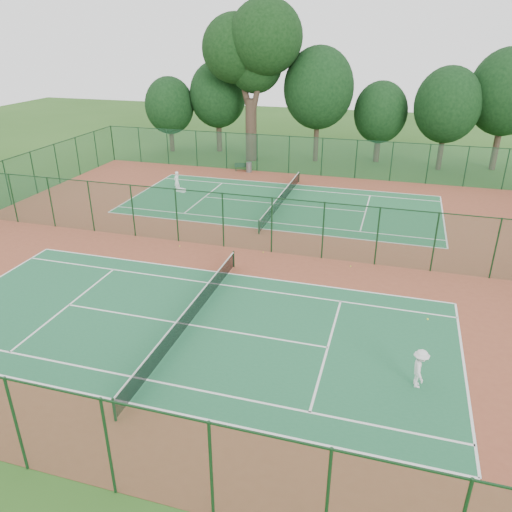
# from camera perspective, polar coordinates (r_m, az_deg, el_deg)

# --- Properties ---
(ground) EXTENTS (120.00, 120.00, 0.00)m
(ground) POSITION_cam_1_polar(r_m,az_deg,el_deg) (30.77, -1.01, 0.78)
(ground) COLOR #29541A
(ground) RESTS_ON ground
(red_pad) EXTENTS (40.00, 36.00, 0.01)m
(red_pad) POSITION_cam_1_polar(r_m,az_deg,el_deg) (30.77, -1.01, 0.78)
(red_pad) COLOR brown
(red_pad) RESTS_ON ground
(court_near) EXTENTS (23.77, 10.97, 0.01)m
(court_near) POSITION_cam_1_polar(r_m,az_deg,el_deg) (23.33, -7.65, -7.79)
(court_near) COLOR #1F633D
(court_near) RESTS_ON red_pad
(court_far) EXTENTS (23.77, 10.97, 0.01)m
(court_far) POSITION_cam_1_polar(r_m,az_deg,el_deg) (38.87, 2.96, 5.94)
(court_far) COLOR #20673B
(court_far) RESTS_ON red_pad
(fence_north) EXTENTS (40.00, 0.09, 3.50)m
(fence_north) POSITION_cam_1_polar(r_m,az_deg,el_deg) (46.87, 5.66, 11.33)
(fence_north) COLOR #1C5439
(fence_north) RESTS_ON ground
(fence_south) EXTENTS (40.00, 0.09, 3.50)m
(fence_south) POSITION_cam_1_polar(r_m,az_deg,el_deg) (16.23, -21.38, -18.57)
(fence_south) COLOR #164425
(fence_south) RESTS_ON ground
(fence_divider) EXTENTS (40.00, 0.09, 3.50)m
(fence_divider) POSITION_cam_1_polar(r_m,az_deg,el_deg) (30.11, -1.03, 3.84)
(fence_divider) COLOR #17462A
(fence_divider) RESTS_ON ground
(tennis_net_near) EXTENTS (0.10, 12.90, 0.97)m
(tennis_net_near) POSITION_cam_1_polar(r_m,az_deg,el_deg) (23.05, -7.72, -6.68)
(tennis_net_near) COLOR black
(tennis_net_near) RESTS_ON ground
(tennis_net_far) EXTENTS (0.10, 12.90, 0.97)m
(tennis_net_far) POSITION_cam_1_polar(r_m,az_deg,el_deg) (38.71, 2.98, 6.68)
(tennis_net_far) COLOR #12311B
(tennis_net_far) RESTS_ON ground
(player_near) EXTENTS (0.72, 1.10, 1.60)m
(player_near) POSITION_cam_1_polar(r_m,az_deg,el_deg) (20.10, 18.21, -12.12)
(player_near) COLOR silver
(player_near) RESTS_ON court_near
(player_far) EXTENTS (0.52, 0.68, 1.66)m
(player_far) POSITION_cam_1_polar(r_m,az_deg,el_deg) (42.37, -9.05, 8.43)
(player_far) COLOR white
(player_far) RESTS_ON court_far
(trash_bin) EXTENTS (0.60, 0.60, 0.94)m
(trash_bin) POSITION_cam_1_polar(r_m,az_deg,el_deg) (47.78, -0.81, 10.11)
(trash_bin) COLOR slate
(trash_bin) RESTS_ON red_pad
(bench) EXTENTS (1.34, 0.76, 0.80)m
(bench) POSITION_cam_1_polar(r_m,az_deg,el_deg) (48.22, -1.69, 10.17)
(bench) COLOR #12341D
(bench) RESTS_ON red_pad
(kit_bag) EXTENTS (0.85, 0.52, 0.30)m
(kit_bag) POSITION_cam_1_polar(r_m,az_deg,el_deg) (42.29, -8.56, 7.46)
(kit_bag) COLOR white
(kit_bag) RESTS_ON red_pad
(stray_ball_a) EXTENTS (0.07, 0.07, 0.07)m
(stray_ball_a) POSITION_cam_1_polar(r_m,az_deg,el_deg) (30.24, 0.83, 0.43)
(stray_ball_a) COLOR gold
(stray_ball_a) RESTS_ON red_pad
(stray_ball_b) EXTENTS (0.08, 0.08, 0.08)m
(stray_ball_b) POSITION_cam_1_polar(r_m,az_deg,el_deg) (28.97, 10.76, -1.17)
(stray_ball_b) COLOR #BCDA32
(stray_ball_b) RESTS_ON red_pad
(stray_ball_c) EXTENTS (0.07, 0.07, 0.07)m
(stray_ball_c) POSITION_cam_1_polar(r_m,az_deg,el_deg) (31.48, -8.72, 1.14)
(stray_ball_c) COLOR #BAD431
(stray_ball_c) RESTS_ON red_pad
(big_tree) EXTENTS (9.85, 7.21, 15.14)m
(big_tree) POSITION_cam_1_polar(r_m,az_deg,el_deg) (51.22, -0.41, 22.68)
(big_tree) COLOR #3A291F
(big_tree) RESTS_ON ground
(evergreen_row) EXTENTS (39.00, 5.00, 12.00)m
(evergreen_row) POSITION_cam_1_polar(r_m,az_deg,el_deg) (53.19, 7.45, 10.88)
(evergreen_row) COLOR black
(evergreen_row) RESTS_ON ground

